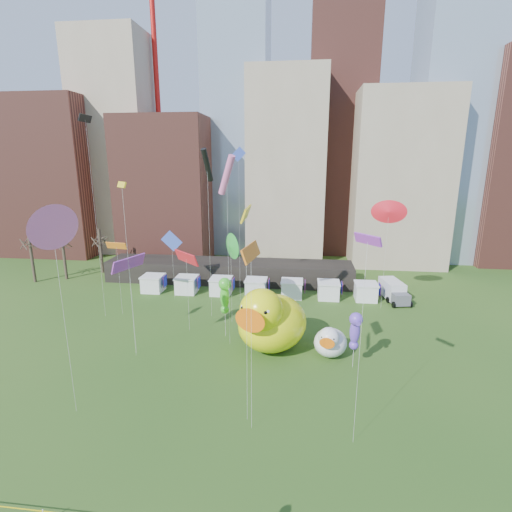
# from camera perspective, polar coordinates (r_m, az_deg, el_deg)

# --- Properties ---
(skyline) EXTENTS (101.00, 23.00, 68.00)m
(skyline) POSITION_cam_1_polar(r_m,az_deg,el_deg) (76.05, 3.30, 16.29)
(skyline) COLOR brown
(skyline) RESTS_ON ground
(crane_left) EXTENTS (23.00, 1.00, 76.00)m
(crane_left) POSITION_cam_1_polar(r_m,az_deg,el_deg) (88.27, -14.50, 32.48)
(crane_left) COLOR red
(crane_left) RESTS_ON ground
(pavilion) EXTENTS (38.00, 6.00, 3.20)m
(pavilion) POSITION_cam_1_polar(r_m,az_deg,el_deg) (60.33, -4.04, -2.26)
(pavilion) COLOR black
(pavilion) RESTS_ON ground
(vendor_tents) EXTENTS (33.24, 2.80, 2.40)m
(vendor_tents) POSITION_cam_1_polar(r_m,az_deg,el_deg) (54.09, 0.03, -4.75)
(vendor_tents) COLOR white
(vendor_tents) RESTS_ON ground
(bare_trees) EXTENTS (8.44, 6.44, 8.50)m
(bare_trees) POSITION_cam_1_polar(r_m,az_deg,el_deg) (68.27, -26.45, 0.30)
(bare_trees) COLOR #382B21
(bare_trees) RESTS_ON ground
(big_duck) EXTENTS (8.99, 10.04, 7.03)m
(big_duck) POSITION_cam_1_polar(r_m,az_deg,el_deg) (38.53, 2.10, -9.47)
(big_duck) COLOR #ECF20C
(big_duck) RESTS_ON ground
(small_duck) EXTENTS (3.94, 4.70, 3.37)m
(small_duck) POSITION_cam_1_polar(r_m,az_deg,el_deg) (38.78, 10.91, -12.32)
(small_duck) COLOR white
(small_duck) RESTS_ON ground
(seahorse_green) EXTENTS (1.76, 1.96, 6.66)m
(seahorse_green) POSITION_cam_1_polar(r_m,az_deg,el_deg) (40.80, -4.69, -5.44)
(seahorse_green) COLOR silver
(seahorse_green) RESTS_ON ground
(seahorse_purple) EXTENTS (1.30, 1.59, 5.43)m
(seahorse_purple) POSITION_cam_1_polar(r_m,az_deg,el_deg) (36.28, 14.49, -10.31)
(seahorse_purple) COLOR silver
(seahorse_purple) RESTS_ON ground
(box_truck) EXTENTS (3.29, 6.26, 2.53)m
(box_truck) POSITION_cam_1_polar(r_m,az_deg,el_deg) (55.69, 19.66, -4.84)
(box_truck) COLOR silver
(box_truck) RESTS_ON ground
(kite_0) EXTENTS (3.38, 3.23, 9.05)m
(kite_0) POSITION_cam_1_polar(r_m,az_deg,el_deg) (41.84, -10.30, -0.25)
(kite_0) COLOR silver
(kite_0) RESTS_ON ground
(kite_1) EXTENTS (0.87, 3.04, 15.77)m
(kite_1) POSITION_cam_1_polar(r_m,az_deg,el_deg) (29.36, -27.97, 3.83)
(kite_1) COLOR silver
(kite_1) RESTS_ON ground
(kite_2) EXTENTS (0.52, 2.62, 23.32)m
(kite_2) POSITION_cam_1_polar(r_m,az_deg,el_deg) (47.73, -23.96, 17.83)
(kite_2) COLOR silver
(kite_2) RESTS_ON ground
(kite_3) EXTENTS (1.71, 2.68, 10.65)m
(kite_3) POSITION_cam_1_polar(r_m,az_deg,el_deg) (43.04, -3.76, 1.46)
(kite_3) COLOR silver
(kite_3) RESTS_ON ground
(kite_4) EXTENTS (0.48, 2.89, 15.74)m
(kite_4) POSITION_cam_1_polar(r_m,az_deg,el_deg) (24.85, -1.49, 6.09)
(kite_4) COLOR silver
(kite_4) RESTS_ON ground
(kite_5) EXTENTS (1.77, 0.57, 20.16)m
(kite_5) POSITION_cam_1_polar(r_m,az_deg,el_deg) (49.28, -2.58, 13.84)
(kite_5) COLOR silver
(kite_5) RESTS_ON ground
(kite_6) EXTENTS (0.92, 3.09, 13.43)m
(kite_6) POSITION_cam_1_polar(r_m,az_deg,el_deg) (24.40, -0.75, 0.44)
(kite_6) COLOR silver
(kite_6) RESTS_ON ground
(kite_7) EXTENTS (1.83, 3.93, 9.84)m
(kite_7) POSITION_cam_1_polar(r_m,az_deg,el_deg) (37.80, -18.31, -1.05)
(kite_7) COLOR silver
(kite_7) RESTS_ON ground
(kite_8) EXTENTS (2.82, 0.81, 13.88)m
(kite_8) POSITION_cam_1_polar(r_m,az_deg,el_deg) (49.22, 19.10, 6.18)
(kite_8) COLOR silver
(kite_8) RESTS_ON ground
(kite_9) EXTENTS (2.12, 1.92, 19.12)m
(kite_9) POSITION_cam_1_polar(r_m,az_deg,el_deg) (36.75, -4.36, 11.84)
(kite_9) COLOR silver
(kite_9) RESTS_ON ground
(kite_10) EXTENTS (1.08, 2.26, 19.86)m
(kite_10) POSITION_cam_1_polar(r_m,az_deg,el_deg) (44.24, -7.25, 13.19)
(kite_10) COLOR silver
(kite_10) RESTS_ON ground
(kite_12) EXTENTS (1.40, 1.41, 16.76)m
(kite_12) POSITION_cam_1_polar(r_m,az_deg,el_deg) (36.16, -19.24, 9.45)
(kite_12) COLOR silver
(kite_12) RESTS_ON ground
(kite_13) EXTENTS (2.83, 0.37, 9.53)m
(kite_13) POSITION_cam_1_polar(r_m,az_deg,el_deg) (52.23, -12.38, 2.12)
(kite_13) COLOR silver
(kite_13) RESTS_ON ground
(kite_14) EXTENTS (2.69, 0.81, 9.09)m
(kite_14) POSITION_cam_1_polar(r_m,az_deg,el_deg) (48.61, -19.98, 1.42)
(kite_14) COLOR silver
(kite_14) RESTS_ON ground
(kite_15) EXTENTS (1.49, 1.75, 14.39)m
(kite_15) POSITION_cam_1_polar(r_m,az_deg,el_deg) (23.71, 16.20, 1.97)
(kite_15) COLOR silver
(kite_15) RESTS_ON ground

